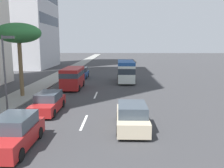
% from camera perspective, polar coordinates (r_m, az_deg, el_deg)
% --- Properties ---
extents(ground_plane, '(198.00, 198.00, 0.00)m').
position_cam_1_polar(ground_plane, '(35.53, -2.28, 1.06)').
color(ground_plane, '#38383A').
extents(sidewalk_right, '(162.00, 2.99, 0.15)m').
position_cam_1_polar(sidewalk_right, '(36.77, -13.95, 1.19)').
color(sidewalk_right, gray).
rests_on(sidewalk_right, ground_plane).
extents(lane_stripe_mid, '(3.20, 0.16, 0.01)m').
position_cam_1_polar(lane_stripe_mid, '(16.64, -6.69, -9.02)').
color(lane_stripe_mid, silver).
rests_on(lane_stripe_mid, ground_plane).
extents(lane_stripe_far, '(3.20, 0.16, 0.01)m').
position_cam_1_polar(lane_stripe_far, '(24.98, -3.89, -2.63)').
color(lane_stripe_far, silver).
rests_on(lane_stripe_far, ground_plane).
extents(van_lead, '(5.35, 2.18, 2.47)m').
position_cam_1_polar(van_lead, '(28.64, -9.33, 1.71)').
color(van_lead, '#A51E1E').
rests_on(van_lead, ground_plane).
extents(car_second, '(4.38, 1.93, 1.68)m').
position_cam_1_polar(car_second, '(13.44, -22.30, -10.77)').
color(car_second, '#A51E1E').
rests_on(car_second, ground_plane).
extents(car_third, '(4.58, 1.95, 1.63)m').
position_cam_1_polar(car_third, '(15.20, 4.77, -7.77)').
color(car_third, beige).
rests_on(car_third, ground_plane).
extents(car_fourth, '(4.32, 1.86, 1.65)m').
position_cam_1_polar(car_fourth, '(37.43, -7.25, 2.63)').
color(car_fourth, '#1E478C').
rests_on(car_fourth, ground_plane).
extents(minibus_fifth, '(6.43, 2.35, 2.91)m').
position_cam_1_polar(minibus_fifth, '(33.18, 3.33, 3.22)').
color(minibus_fifth, silver).
rests_on(minibus_fifth, ground_plane).
extents(car_sixth, '(4.63, 1.82, 1.54)m').
position_cam_1_polar(car_sixth, '(19.44, -14.93, -4.31)').
color(car_sixth, '#A51E1E').
rests_on(car_sixth, ground_plane).
extents(palm_tree, '(4.26, 4.26, 7.11)m').
position_cam_1_polar(palm_tree, '(25.10, -21.37, 11.09)').
color(palm_tree, brown).
rests_on(palm_tree, sidewalk_right).
extents(street_lamp, '(0.24, 0.97, 5.77)m').
position_cam_1_polar(street_lamp, '(19.92, -24.03, 4.43)').
color(street_lamp, '#4C4C51').
rests_on(street_lamp, sidewalk_right).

